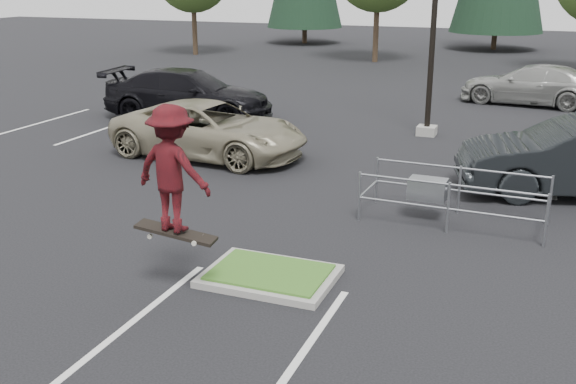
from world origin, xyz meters
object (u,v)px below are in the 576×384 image
(car_l_tan, at_px, (210,130))
(car_far_silver, at_px, (532,85))
(car_l_black, at_px, (188,94))
(cart_corral, at_px, (434,190))
(skateboarder, at_px, (173,169))

(car_l_tan, distance_m, car_far_silver, 14.61)
(car_l_black, bearing_deg, car_l_tan, -149.75)
(car_l_tan, relative_size, car_l_black, 0.92)
(car_l_tan, distance_m, car_l_black, 5.55)
(cart_corral, bearing_deg, skateboarder, -121.19)
(skateboarder, height_order, car_l_tan, skateboarder)
(cart_corral, relative_size, car_l_black, 0.62)
(skateboarder, distance_m, car_l_black, 14.31)
(skateboarder, xyz_separation_m, car_far_silver, (4.61, 20.08, -1.31))
(skateboarder, xyz_separation_m, car_l_black, (-6.87, 12.50, -1.22))
(skateboarder, distance_m, car_far_silver, 20.64)
(cart_corral, relative_size, skateboarder, 1.74)
(cart_corral, relative_size, car_l_tan, 0.67)
(skateboarder, xyz_separation_m, car_l_tan, (-3.62, 8.00, -1.32))
(skateboarder, relative_size, car_l_black, 0.36)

